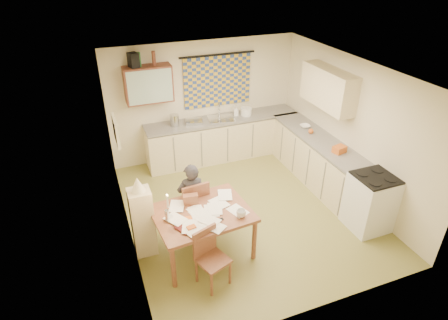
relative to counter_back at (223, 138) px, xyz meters
name	(u,v)px	position (x,y,z in m)	size (l,w,h in m)	color
floor	(245,210)	(-0.31, -1.95, -0.46)	(4.00, 4.50, 0.02)	olive
ceiling	(250,70)	(-0.31, -1.95, 2.06)	(4.00, 4.50, 0.02)	white
wall_back	(204,101)	(-0.31, 0.31, 0.80)	(4.00, 0.02, 2.50)	beige
wall_front	(329,234)	(-0.31, -4.21, 0.80)	(4.00, 0.02, 2.50)	beige
wall_left	(121,170)	(-2.32, -1.95, 0.80)	(0.02, 4.50, 2.50)	beige
wall_right	(350,129)	(1.70, -1.95, 0.80)	(0.02, 4.50, 2.50)	beige
window_blind	(217,81)	(-0.01, 0.27, 1.20)	(1.45, 0.03, 1.05)	navy
curtain_rod	(218,55)	(-0.01, 0.25, 1.75)	(0.04, 0.04, 1.60)	black
wall_cabinet	(148,84)	(-1.46, 0.13, 1.35)	(0.90, 0.34, 0.70)	#5A2A1E
wall_cabinet_glass	(150,87)	(-1.46, -0.04, 1.35)	(0.84, 0.02, 0.64)	#99B2A5
upper_cabinet_right	(328,88)	(1.52, -1.40, 1.40)	(0.34, 1.30, 0.70)	beige
framed_print	(116,131)	(-2.28, -1.55, 1.25)	(0.04, 0.50, 0.40)	beige
print_canvas	(117,130)	(-2.25, -1.55, 1.25)	(0.01, 0.42, 0.32)	beige
counter_back	(223,138)	(0.00, 0.00, 0.00)	(3.30, 0.62, 0.92)	beige
counter_right	(321,164)	(1.39, -1.70, 0.00)	(0.62, 2.95, 0.92)	beige
stove	(370,202)	(1.39, -3.08, 0.03)	(0.63, 0.63, 0.97)	white
sink	(221,120)	(-0.03, 0.00, 0.43)	(0.55, 0.45, 0.10)	silver
tap	(219,109)	(-0.01, 0.18, 0.61)	(0.03, 0.03, 0.28)	silver
dish_rack	(194,121)	(-0.63, 0.00, 0.50)	(0.35, 0.30, 0.06)	silver
kettle	(174,120)	(-1.03, 0.00, 0.59)	(0.18, 0.18, 0.24)	silver
mixing_bowl	(246,111)	(0.54, 0.00, 0.55)	(0.24, 0.24, 0.16)	white
soap_bottle	(236,111)	(0.33, 0.05, 0.57)	(0.12, 0.12, 0.20)	white
bowl	(305,126)	(1.39, -1.01, 0.49)	(0.21, 0.21, 0.05)	white
orange_bag	(339,149)	(1.39, -2.13, 0.53)	(0.22, 0.16, 0.12)	#CA5C1D
fruit_orange	(311,131)	(1.34, -1.30, 0.52)	(0.10, 0.10, 0.10)	#CA5C1D
speaker	(133,60)	(-1.69, 0.13, 1.83)	(0.16, 0.20, 0.26)	black
bottle_green	(139,60)	(-1.59, 0.13, 1.83)	(0.07, 0.07, 0.26)	#195926
bottle_brown	(154,58)	(-1.31, 0.13, 1.83)	(0.07, 0.07, 0.26)	#5A2A1E
dining_table	(203,232)	(-1.33, -2.69, -0.07)	(1.45, 1.15, 0.75)	brown
chair_far	(193,214)	(-1.32, -2.13, -0.15)	(0.48, 0.48, 0.97)	brown
chair_near	(212,268)	(-1.40, -3.31, -0.19)	(0.49, 0.49, 0.84)	brown
person	(192,199)	(-1.33, -2.14, 0.17)	(0.48, 0.34, 1.24)	black
shelf_stand	(143,222)	(-2.15, -2.37, 0.10)	(0.32, 0.30, 1.11)	beige
lampshade	(138,184)	(-2.15, -2.37, 0.77)	(0.20, 0.20, 0.22)	beige
letter_rack	(191,199)	(-1.43, -2.44, 0.38)	(0.22, 0.10, 0.16)	brown
mug	(241,213)	(-0.85, -2.98, 0.35)	(0.18, 0.18, 0.11)	white
magazine	(179,231)	(-1.75, -3.00, 0.31)	(0.27, 0.29, 0.02)	maroon
book	(180,224)	(-1.70, -2.85, 0.31)	(0.21, 0.27, 0.02)	#CA5C1D
orange_box	(191,228)	(-1.58, -2.99, 0.32)	(0.12, 0.08, 0.04)	#CA5C1D
eyeglasses	(219,220)	(-1.17, -2.96, 0.31)	(0.13, 0.04, 0.02)	black
candle_holder	(167,215)	(-1.84, -2.70, 0.39)	(0.06, 0.06, 0.18)	silver
candle	(167,201)	(-1.81, -2.65, 0.59)	(0.02, 0.02, 0.22)	white
candle_flame	(167,196)	(-1.81, -2.69, 0.71)	(0.02, 0.02, 0.02)	#FFCC66
papers	(205,214)	(-1.32, -2.77, 0.31)	(1.21, 0.99, 0.03)	white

